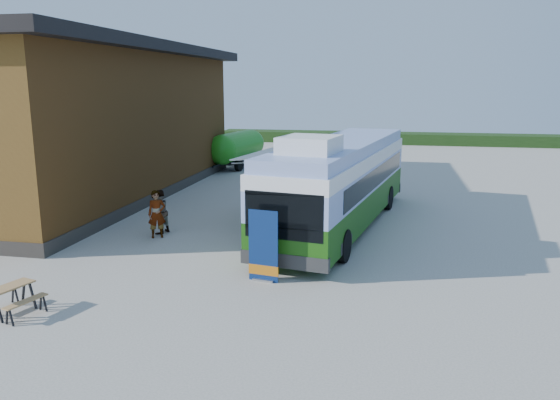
% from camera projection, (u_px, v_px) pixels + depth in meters
% --- Properties ---
extents(ground, '(100.00, 100.00, 0.00)m').
position_uv_depth(ground, '(237.00, 272.00, 16.42)').
color(ground, '#BCB7AD').
rests_on(ground, ground).
extents(barn, '(9.60, 21.20, 7.50)m').
position_uv_depth(barn, '(89.00, 124.00, 27.30)').
color(barn, brown).
rests_on(barn, ground).
extents(hedge, '(40.00, 3.00, 1.00)m').
position_uv_depth(hedge, '(430.00, 139.00, 51.20)').
color(hedge, '#264419').
rests_on(hedge, ground).
extents(bus, '(4.82, 13.07, 3.93)m').
position_uv_depth(bus, '(341.00, 180.00, 21.20)').
color(bus, '#2A6611').
rests_on(bus, ground).
extents(awning, '(3.45, 4.82, 0.53)m').
position_uv_depth(awning, '(287.00, 152.00, 21.80)').
color(awning, white).
rests_on(awning, ground).
extents(banner, '(0.90, 0.28, 2.09)m').
position_uv_depth(banner, '(263.00, 253.00, 15.47)').
color(banner, navy).
rests_on(banner, ground).
extents(picnic_table, '(1.53, 1.44, 0.73)m').
position_uv_depth(picnic_table, '(11.00, 293.00, 13.31)').
color(picnic_table, '#AA7C50').
rests_on(picnic_table, ground).
extents(person_a, '(0.77, 0.68, 1.76)m').
position_uv_depth(person_a, '(157.00, 214.00, 19.92)').
color(person_a, '#999999').
rests_on(person_a, ground).
extents(person_b, '(0.84, 0.96, 1.67)m').
position_uv_depth(person_b, '(159.00, 212.00, 20.49)').
color(person_b, '#999999').
rests_on(person_b, ground).
extents(slurry_tanker, '(2.68, 6.47, 2.41)m').
position_uv_depth(slurry_tanker, '(237.00, 147.00, 36.54)').
color(slurry_tanker, '#22911A').
rests_on(slurry_tanker, ground).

